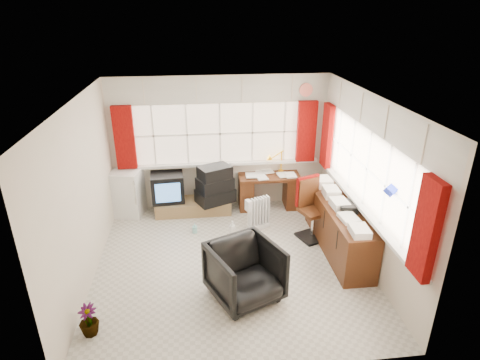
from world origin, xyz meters
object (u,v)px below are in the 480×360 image
object	(u,v)px
task_chair	(310,206)
office_chair	(245,272)
desk_lamp	(281,157)
tv_bench	(193,206)
desk	(269,189)
crt_tv	(168,187)
credenza	(339,227)
radiator	(259,216)
mini_fridge	(128,193)

from	to	relation	value
task_chair	office_chair	bearing A→B (deg)	-131.22
desk_lamp	tv_bench	xyz separation A→B (m)	(-1.71, -0.22, -0.84)
desk	crt_tv	size ratio (longest dim) A/B	1.88
tv_bench	crt_tv	bearing A→B (deg)	170.51
task_chair	tv_bench	distance (m)	2.24
desk_lamp	credenza	bearing A→B (deg)	-71.90
desk_lamp	radiator	xyz separation A→B (m)	(-0.58, -0.95, -0.73)
task_chair	crt_tv	size ratio (longest dim) A/B	1.68
desk	task_chair	xyz separation A→B (m)	(0.48, -1.13, 0.18)
credenza	mini_fridge	size ratio (longest dim) A/B	2.31
desk_lamp	tv_bench	world-z (taller)	desk_lamp
tv_bench	mini_fridge	size ratio (longest dim) A/B	1.62
radiator	mini_fridge	bearing A→B (deg)	160.89
desk	crt_tv	xyz separation A→B (m)	(-1.91, -0.00, 0.14)
desk_lamp	tv_bench	bearing A→B (deg)	-172.52
desk_lamp	radiator	distance (m)	1.33
mini_fridge	radiator	bearing A→B (deg)	-19.11
office_chair	crt_tv	distance (m)	2.82
task_chair	crt_tv	bearing A→B (deg)	154.81
task_chair	office_chair	world-z (taller)	task_chair
task_chair	radiator	xyz separation A→B (m)	(-0.81, 0.33, -0.32)
office_chair	credenza	xyz separation A→B (m)	(1.62, 0.99, 0.00)
desk_lamp	crt_tv	distance (m)	2.22
radiator	desk_lamp	bearing A→B (deg)	58.65
office_chair	credenza	size ratio (longest dim) A/B	0.43
desk	mini_fridge	world-z (taller)	mini_fridge
desk_lamp	crt_tv	size ratio (longest dim) A/B	0.70
crt_tv	office_chair	bearing A→B (deg)	-66.56
task_chair	office_chair	distance (m)	1.94
tv_bench	mini_fridge	bearing A→B (deg)	176.16
task_chair	crt_tv	xyz separation A→B (m)	(-2.39, 1.13, -0.04)
crt_tv	credenza	bearing A→B (deg)	-30.26
office_chair	credenza	world-z (taller)	credenza
desk	mini_fridge	size ratio (longest dim) A/B	1.35
radiator	desk	bearing A→B (deg)	68.12
tv_bench	radiator	bearing A→B (deg)	-32.61
radiator	mini_fridge	size ratio (longest dim) A/B	0.67
credenza	desk	bearing A→B (deg)	117.27
radiator	crt_tv	distance (m)	1.80
desk_lamp	desk	bearing A→B (deg)	-150.45
office_chair	radiator	bearing A→B (deg)	51.04
credenza	crt_tv	distance (m)	3.17
office_chair	mini_fridge	size ratio (longest dim) A/B	1.00
radiator	tv_bench	distance (m)	1.35
desk_lamp	mini_fridge	xyz separation A→B (m)	(-2.90, -0.14, -0.53)
desk	tv_bench	world-z (taller)	desk
tv_bench	mini_fridge	distance (m)	1.23
credenza	crt_tv	world-z (taller)	credenza
desk	mini_fridge	distance (m)	2.64
desk	office_chair	distance (m)	2.70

